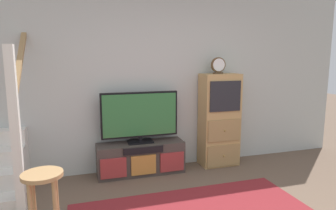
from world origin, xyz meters
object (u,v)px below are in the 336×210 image
side_cabinet (219,120)px  desk_clock (218,66)px  television (140,116)px  bar_stool_near (44,193)px  media_console (141,158)px

side_cabinet → desk_clock: (-0.05, -0.01, 0.84)m
television → desk_clock: bearing=-1.4°
bar_stool_near → media_console: bearing=52.0°
media_console → television: television is taller
bar_stool_near → television: bearing=52.4°
side_cabinet → bar_stool_near: (-2.39, -1.48, -0.18)m
television → bar_stool_near: bearing=-127.6°
television → bar_stool_near: 1.91m
media_console → side_cabinet: 1.33m
television → side_cabinet: 1.25m
side_cabinet → desk_clock: size_ratio=5.81×
desk_clock → television: bearing=178.6°
bar_stool_near → desk_clock: bearing=32.0°
television → desk_clock: (1.19, -0.03, 0.70)m
side_cabinet → desk_clock: 0.84m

